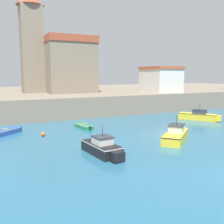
{
  "coord_description": "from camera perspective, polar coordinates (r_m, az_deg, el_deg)",
  "views": [
    {
      "loc": [
        -14.42,
        -9.74,
        6.44
      ],
      "look_at": [
        -0.82,
        17.93,
        2.0
      ],
      "focal_mm": 42.0,
      "sensor_mm": 36.0,
      "label": 1
    }
  ],
  "objects": [
    {
      "name": "dinghy_blue_3",
      "position": [
        30.6,
        -21.96,
        -3.96
      ],
      "size": [
        3.41,
        3.09,
        0.65
      ],
      "color": "#284C9E",
      "rests_on": "ground"
    },
    {
      "name": "harbor_shed_far_end",
      "position": [
        50.99,
        10.54,
        7.04
      ],
      "size": [
        5.78,
        7.09,
        4.76
      ],
      "color": "silver",
      "rests_on": "quay_seawall"
    },
    {
      "name": "motorboat_yellow_0",
      "position": [
        26.54,
        13.77,
        -4.8
      ],
      "size": [
        5.48,
        4.94,
        2.48
      ],
      "color": "yellow",
      "rests_on": "ground"
    },
    {
      "name": "dinghy_green_6",
      "position": [
        31.92,
        -6.21,
        -3.0
      ],
      "size": [
        1.53,
        3.56,
        0.56
      ],
      "color": "#237A4C",
      "rests_on": "ground"
    },
    {
      "name": "quay_seawall",
      "position": [
        57.46,
        -11.55,
        3.17
      ],
      "size": [
        120.0,
        40.0,
        3.13
      ],
      "primitive_type": "cube",
      "color": "gray",
      "rests_on": "ground"
    },
    {
      "name": "motorboat_black_4",
      "position": [
        21.42,
        -2.1,
        -7.73
      ],
      "size": [
        2.13,
        4.91,
        2.41
      ],
      "color": "black",
      "rests_on": "ground"
    },
    {
      "name": "church",
      "position": [
        53.37,
        -11.69,
        10.55
      ],
      "size": [
        12.95,
        17.54,
        17.28
      ],
      "color": "gray",
      "rests_on": "quay_seawall"
    },
    {
      "name": "mooring_buoy",
      "position": [
        28.49,
        -14.77,
        -4.68
      ],
      "size": [
        0.46,
        0.46,
        0.46
      ],
      "primitive_type": "sphere",
      "color": "orange",
      "rests_on": "ground"
    },
    {
      "name": "motorboat_yellow_2",
      "position": [
        39.19,
        18.35,
        -0.82
      ],
      "size": [
        4.09,
        5.46,
        2.41
      ],
      "color": "yellow",
      "rests_on": "ground"
    }
  ]
}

